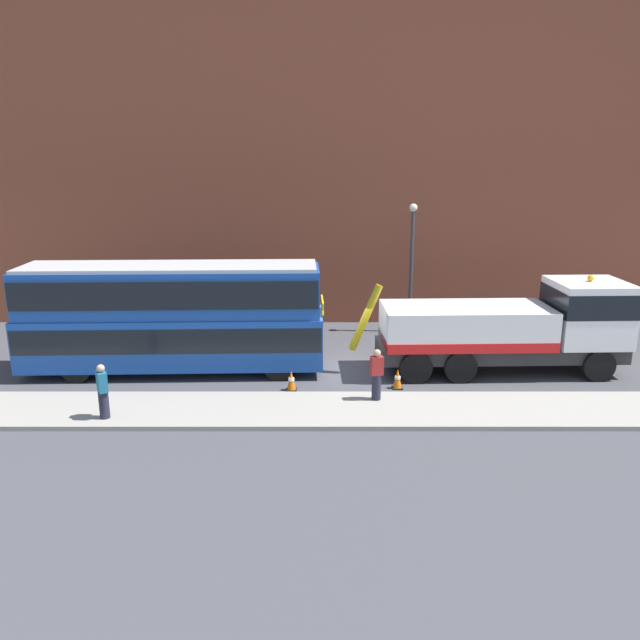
{
  "coord_description": "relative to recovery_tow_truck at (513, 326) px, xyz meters",
  "views": [
    {
      "loc": [
        -1.12,
        -22.33,
        7.87
      ],
      "look_at": [
        -1.11,
        -0.35,
        2.0
      ],
      "focal_mm": 34.67,
      "sensor_mm": 36.0,
      "label": 1
    }
  ],
  "objects": [
    {
      "name": "ground_plane",
      "position": [
        -6.03,
        0.33,
        -1.76
      ],
      "size": [
        120.0,
        120.0,
        0.0
      ],
      "primitive_type": "plane",
      "color": "#424247"
    },
    {
      "name": "near_kerb",
      "position": [
        -6.03,
        -3.87,
        -1.68
      ],
      "size": [
        60.0,
        2.8,
        0.15
      ],
      "primitive_type": "cube",
      "color": "gray",
      "rests_on": "ground_plane"
    },
    {
      "name": "building_facade",
      "position": [
        -6.03,
        7.63,
        6.31
      ],
      "size": [
        60.0,
        1.5,
        16.0
      ],
      "color": "brown",
      "rests_on": "ground_plane"
    },
    {
      "name": "recovery_tow_truck",
      "position": [
        0.0,
        0.0,
        0.0
      ],
      "size": [
        10.18,
        2.92,
        3.67
      ],
      "rotation": [
        0.0,
        0.0,
        0.03
      ],
      "color": "#2D2D2D",
      "rests_on": "ground_plane"
    },
    {
      "name": "double_decker_bus",
      "position": [
        -12.58,
        -0.02,
        0.47
      ],
      "size": [
        11.11,
        2.9,
        4.06
      ],
      "rotation": [
        0.0,
        0.0,
        0.03
      ],
      "color": "#19479E",
      "rests_on": "ground_plane"
    },
    {
      "name": "pedestrian_onlooker",
      "position": [
        -13.69,
        -4.62,
        -0.77
      ],
      "size": [
        0.43,
        0.48,
        1.71
      ],
      "rotation": [
        0.0,
        0.0,
        0.54
      ],
      "color": "#232333",
      "rests_on": "near_kerb"
    },
    {
      "name": "pedestrian_bystander",
      "position": [
        -5.31,
        -3.15,
        -0.77
      ],
      "size": [
        0.45,
        0.36,
        1.71
      ],
      "rotation": [
        0.0,
        0.0,
        1.8
      ],
      "color": "#232333",
      "rests_on": "near_kerb"
    },
    {
      "name": "traffic_cone_near_bus",
      "position": [
        -8.14,
        -1.96,
        -1.42
      ],
      "size": [
        0.36,
        0.36,
        0.72
      ],
      "color": "orange",
      "rests_on": "ground_plane"
    },
    {
      "name": "traffic_cone_midway",
      "position": [
        -4.45,
        -1.78,
        -1.42
      ],
      "size": [
        0.36,
        0.36,
        0.72
      ],
      "color": "orange",
      "rests_on": "ground_plane"
    },
    {
      "name": "street_lamp",
      "position": [
        -3.04,
        5.44,
        1.71
      ],
      "size": [
        0.36,
        0.36,
        5.83
      ],
      "color": "#38383D",
      "rests_on": "ground_plane"
    }
  ]
}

